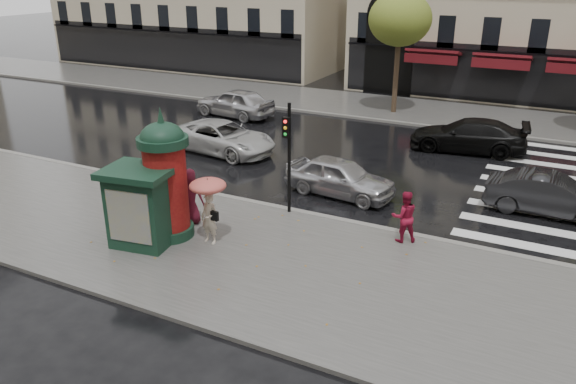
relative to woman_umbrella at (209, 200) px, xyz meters
The scene contains 18 objects.
ground 2.60m from the woman_umbrella, ahead, with size 160.00×160.00×0.00m, color black.
near_sidewalk 2.56m from the woman_umbrella, ahead, with size 90.00×7.00×0.12m, color #474744.
far_sidewalk 19.47m from the woman_umbrella, 83.78° to the left, with size 90.00×6.00×0.12m, color #474744.
near_kerb 4.17m from the woman_umbrella, 57.51° to the left, with size 90.00×0.25×0.14m, color slate.
far_kerb 16.50m from the woman_umbrella, 82.64° to the left, with size 90.00×0.25×0.14m, color slate.
zebra_crossing 12.89m from the woman_umbrella, 50.71° to the left, with size 3.60×11.75×0.01m, color silver.
tree_far_left 18.67m from the woman_umbrella, 89.67° to the left, with size 3.40×3.40×6.64m.
woman_umbrella is the anchor object (origin of this frame).
woman_red 5.83m from the woman_umbrella, 27.79° to the left, with size 0.78×0.61×1.61m, color maroon.
man_burgundy 1.70m from the woman_umbrella, 146.63° to the left, with size 0.89×0.58×1.82m, color #51101F.
morris_column 1.51m from the woman_umbrella, behind, with size 1.50×1.50×4.05m.
traffic_light 3.34m from the woman_umbrella, 70.33° to the left, with size 0.24×0.35×3.75m.
newsstand 1.98m from the woman_umbrella, 151.90° to the right, with size 2.20×1.94×2.38m.
car_silver 5.93m from the woman_umbrella, 70.77° to the left, with size 1.65×4.11×1.40m, color #B8B9BE.
car_darkgrey 11.47m from the woman_umbrella, 38.76° to the left, with size 1.46×4.19×1.38m, color black.
car_white 9.20m from the woman_umbrella, 120.69° to the left, with size 2.33×5.04×1.40m, color #BABABA.
car_black 14.07m from the woman_umbrella, 68.58° to the left, with size 2.07×5.10×1.48m, color black.
car_far_silver 15.69m from the woman_umbrella, 119.12° to the left, with size 1.87×4.65×1.58m, color silver.
Camera 1 is at (6.80, -12.76, 7.87)m, focal length 35.00 mm.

